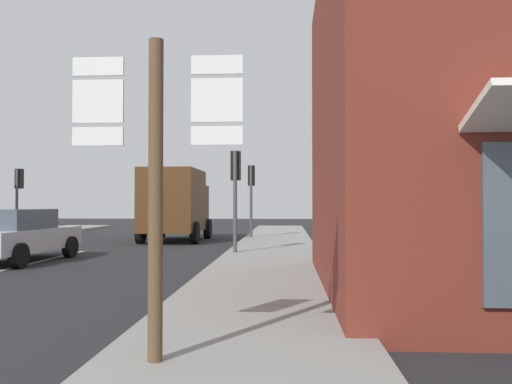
{
  "coord_description": "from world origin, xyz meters",
  "views": [
    {
      "loc": [
        6.89,
        -5.76,
        1.63
      ],
      "look_at": [
        5.98,
        10.19,
        1.97
      ],
      "focal_mm": 37.56,
      "sensor_mm": 36.0,
      "label": 1
    }
  ],
  "objects": [
    {
      "name": "ground_plane",
      "position": [
        0.0,
        10.0,
        0.0
      ],
      "size": [
        80.0,
        80.0,
        0.0
      ],
      "primitive_type": "plane",
      "color": "#232326"
    },
    {
      "name": "sidewalk_right",
      "position": [
        6.46,
        8.0,
        0.07
      ],
      "size": [
        2.88,
        44.0,
        0.14
      ],
      "primitive_type": "cube",
      "color": "gray",
      "rests_on": "ground"
    },
    {
      "name": "sedan_far",
      "position": [
        -0.58,
        8.63,
        0.76
      ],
      "size": [
        2.21,
        4.32,
        1.47
      ],
      "color": "#B7BABF",
      "rests_on": "ground"
    },
    {
      "name": "delivery_truck",
      "position": [
        2.12,
        16.99,
        1.65
      ],
      "size": [
        2.5,
        5.01,
        3.05
      ],
      "color": "#4C2D14",
      "rests_on": "ground"
    },
    {
      "name": "route_sign_post",
      "position": [
        5.65,
        -0.73,
        1.91
      ],
      "size": [
        1.66,
        0.14,
        3.2
      ],
      "color": "brown",
      "rests_on": "ground"
    },
    {
      "name": "traffic_light_far_left",
      "position": [
        -5.32,
        17.95,
        2.37
      ],
      "size": [
        0.3,
        0.49,
        3.2
      ],
      "color": "#47474C",
      "rests_on": "ground"
    },
    {
      "name": "traffic_light_near_right",
      "position": [
        5.32,
        10.65,
        2.4
      ],
      "size": [
        0.3,
        0.49,
        3.24
      ],
      "color": "#47474C",
      "rests_on": "ground"
    },
    {
      "name": "traffic_light_far_right",
      "position": [
        5.32,
        17.97,
        2.45
      ],
      "size": [
        0.3,
        0.49,
        3.31
      ],
      "color": "#47474C",
      "rests_on": "ground"
    }
  ]
}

